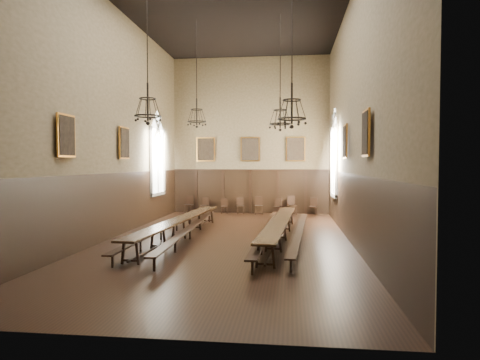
% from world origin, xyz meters
% --- Properties ---
extents(floor, '(9.00, 18.00, 0.02)m').
position_xyz_m(floor, '(0.00, 0.00, -0.01)').
color(floor, black).
rests_on(floor, ground).
extents(wall_back, '(9.00, 0.02, 9.00)m').
position_xyz_m(wall_back, '(0.00, 9.01, 4.50)').
color(wall_back, '#816E4F').
rests_on(wall_back, ground).
extents(wall_front, '(9.00, 0.02, 9.00)m').
position_xyz_m(wall_front, '(0.00, -9.01, 4.50)').
color(wall_front, '#816E4F').
rests_on(wall_front, ground).
extents(wall_left, '(0.02, 18.00, 9.00)m').
position_xyz_m(wall_left, '(-4.51, 0.00, 4.50)').
color(wall_left, '#816E4F').
rests_on(wall_left, ground).
extents(wall_right, '(0.02, 18.00, 9.00)m').
position_xyz_m(wall_right, '(4.51, 0.00, 4.50)').
color(wall_right, '#816E4F').
rests_on(wall_right, ground).
extents(wainscot_panelling, '(9.00, 18.00, 2.50)m').
position_xyz_m(wainscot_panelling, '(0.00, 0.00, 1.25)').
color(wainscot_panelling, black).
rests_on(wainscot_panelling, floor).
extents(table_left, '(1.27, 9.65, 0.75)m').
position_xyz_m(table_left, '(-1.92, 0.24, 0.38)').
color(table_left, black).
rests_on(table_left, floor).
extents(table_right, '(1.26, 9.61, 0.75)m').
position_xyz_m(table_right, '(1.91, 0.24, 0.37)').
color(table_right, black).
rests_on(table_right, floor).
extents(bench_left_outer, '(0.34, 9.51, 0.43)m').
position_xyz_m(bench_left_outer, '(-2.51, -0.13, 0.27)').
color(bench_left_outer, black).
rests_on(bench_left_outer, floor).
extents(bench_left_inner, '(0.71, 10.49, 0.47)m').
position_xyz_m(bench_left_inner, '(-1.45, 0.07, 0.30)').
color(bench_left_inner, black).
rests_on(bench_left_inner, floor).
extents(bench_right_inner, '(0.60, 10.75, 0.48)m').
position_xyz_m(bench_right_inner, '(1.48, 0.11, 0.31)').
color(bench_right_inner, black).
rests_on(bench_right_inner, floor).
extents(bench_right_outer, '(0.94, 9.82, 0.44)m').
position_xyz_m(bench_right_outer, '(2.63, 0.08, 0.28)').
color(bench_right_outer, black).
rests_on(bench_right_outer, floor).
extents(chair_0, '(0.50, 0.50, 1.01)m').
position_xyz_m(chair_0, '(-3.52, 8.52, 0.30)').
color(chair_0, black).
rests_on(chair_0, floor).
extents(chair_1, '(0.48, 0.48, 0.91)m').
position_xyz_m(chair_1, '(-2.61, 8.56, 0.27)').
color(chair_1, black).
rests_on(chair_1, floor).
extents(chair_2, '(0.44, 0.44, 0.86)m').
position_xyz_m(chair_2, '(-1.46, 8.56, 0.26)').
color(chair_2, black).
rests_on(chair_2, floor).
extents(chair_3, '(0.49, 0.49, 0.90)m').
position_xyz_m(chair_3, '(-0.53, 8.60, 0.27)').
color(chair_3, black).
rests_on(chair_3, floor).
extents(chair_4, '(0.47, 0.47, 0.99)m').
position_xyz_m(chair_4, '(0.54, 8.51, 0.30)').
color(chair_4, black).
rests_on(chair_4, floor).
extents(chair_5, '(0.48, 0.48, 0.90)m').
position_xyz_m(chair_5, '(1.58, 8.57, 0.27)').
color(chair_5, black).
rests_on(chair_5, floor).
extents(chair_6, '(0.58, 0.58, 1.04)m').
position_xyz_m(chair_6, '(2.41, 8.58, 0.31)').
color(chair_6, black).
rests_on(chair_6, floor).
extents(chair_7, '(0.53, 0.53, 0.95)m').
position_xyz_m(chair_7, '(3.58, 8.60, 0.29)').
color(chair_7, black).
rests_on(chair_7, floor).
extents(chandelier_back_left, '(0.81, 0.81, 4.48)m').
position_xyz_m(chandelier_back_left, '(-1.70, 2.44, 4.98)').
color(chandelier_back_left, black).
rests_on(chandelier_back_left, ceiling).
extents(chandelier_back_right, '(0.89, 0.89, 4.66)m').
position_xyz_m(chandelier_back_right, '(1.88, 2.13, 4.79)').
color(chandelier_back_right, black).
rests_on(chandelier_back_right, ceiling).
extents(chandelier_front_left, '(0.83, 0.83, 4.81)m').
position_xyz_m(chandelier_front_left, '(-2.10, -2.75, 4.67)').
color(chandelier_front_left, black).
rests_on(chandelier_front_left, ceiling).
extents(chandelier_front_right, '(0.87, 0.87, 4.95)m').
position_xyz_m(chandelier_front_right, '(2.34, -2.67, 4.53)').
color(chandelier_front_right, black).
rests_on(chandelier_front_right, ceiling).
extents(portrait_back_0, '(1.10, 0.12, 1.40)m').
position_xyz_m(portrait_back_0, '(-2.60, 8.88, 3.70)').
color(portrait_back_0, gold).
rests_on(portrait_back_0, wall_back).
extents(portrait_back_1, '(1.10, 0.12, 1.40)m').
position_xyz_m(portrait_back_1, '(0.00, 8.88, 3.70)').
color(portrait_back_1, gold).
rests_on(portrait_back_1, wall_back).
extents(portrait_back_2, '(1.10, 0.12, 1.40)m').
position_xyz_m(portrait_back_2, '(2.60, 8.88, 3.70)').
color(portrait_back_2, gold).
rests_on(portrait_back_2, wall_back).
extents(portrait_left_0, '(0.12, 1.00, 1.30)m').
position_xyz_m(portrait_left_0, '(-4.38, 1.00, 3.70)').
color(portrait_left_0, gold).
rests_on(portrait_left_0, wall_left).
extents(portrait_left_1, '(0.12, 1.00, 1.30)m').
position_xyz_m(portrait_left_1, '(-4.38, -3.50, 3.70)').
color(portrait_left_1, gold).
rests_on(portrait_left_1, wall_left).
extents(portrait_right_0, '(0.12, 1.00, 1.30)m').
position_xyz_m(portrait_right_0, '(4.38, 1.00, 3.70)').
color(portrait_right_0, gold).
rests_on(portrait_right_0, wall_right).
extents(portrait_right_1, '(0.12, 1.00, 1.30)m').
position_xyz_m(portrait_right_1, '(4.38, -3.50, 3.70)').
color(portrait_right_1, gold).
rests_on(portrait_right_1, wall_right).
extents(window_right, '(0.20, 2.20, 4.60)m').
position_xyz_m(window_right, '(4.43, 5.50, 3.40)').
color(window_right, white).
rests_on(window_right, wall_right).
extents(window_left, '(0.20, 2.20, 4.60)m').
position_xyz_m(window_left, '(-4.43, 5.50, 3.40)').
color(window_left, white).
rests_on(window_left, wall_left).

